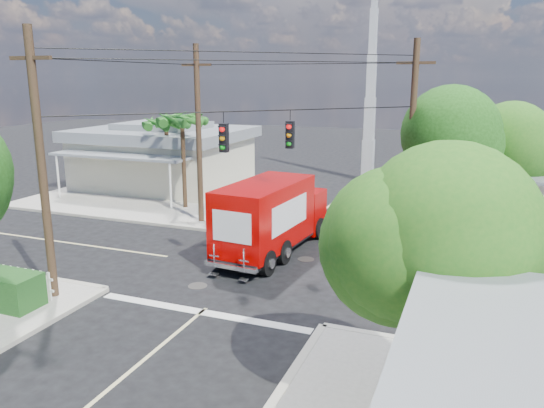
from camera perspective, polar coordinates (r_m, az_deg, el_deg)
The scene contains 14 objects.
ground at distance 21.25m, azimuth -1.97°, elevation -6.96°, with size 120.00×120.00×0.00m, color black.
sidewalk_ne at distance 30.21m, azimuth 26.27°, elevation -2.01°, with size 14.12×14.12×0.14m.
sidewalk_nw at distance 35.45m, azimuth -11.24°, elevation 1.27°, with size 14.12×14.12×0.14m.
road_markings at distance 19.99m, azimuth -3.66°, elevation -8.31°, with size 32.00×32.00×0.01m.
building_nw at distance 36.98m, azimuth -11.56°, elevation 5.15°, with size 10.80×10.20×4.30m.
radio_tower at distance 39.02m, azimuth 10.53°, elevation 10.67°, with size 0.80×0.80×17.00m.
tree_ne_front at distance 25.18m, azimuth 19.74°, elevation 6.66°, with size 4.21×4.14×6.66m.
tree_ne_back at distance 27.48m, azimuth 25.24°, elevation 5.46°, with size 3.77×3.66×5.82m.
tree_se at distance 11.57m, azimuth 15.95°, elevation -4.05°, with size 3.67×3.54×5.62m.
palm_nw_front at distance 30.12m, azimuth -9.65°, elevation 8.78°, with size 3.01×3.08×5.59m.
palm_nw_back at distance 32.47m, azimuth -11.32°, elevation 8.38°, with size 3.01×3.08×5.19m.
utility_poles at distance 22.19m, azimuth -4.21°, elevation 6.35°, with size 12.00×10.68×9.00m.
vending_boxes at distance 25.42m, azimuth 17.37°, elevation -2.49°, with size 1.90×0.50×1.10m.
delivery_truck at distance 22.62m, azimuth -0.01°, elevation -1.34°, with size 2.95×7.57×3.21m.
Camera 1 is at (7.90, -18.27, 7.43)m, focal length 35.00 mm.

